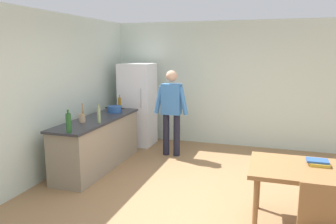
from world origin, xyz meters
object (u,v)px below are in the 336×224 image
(cooking_pot, at_px, (115,109))
(bottle_vinegar_tall, at_px, (99,115))
(utensil_jar, at_px, (82,118))
(bottle_wine_green, at_px, (69,123))
(dining_table, at_px, (312,175))
(bottle_oil_amber, at_px, (120,103))
(person, at_px, (171,107))
(refrigerator, at_px, (138,104))
(book_stack, at_px, (318,162))

(cooking_pot, xyz_separation_m, bottle_vinegar_tall, (0.19, -0.95, 0.08))
(utensil_jar, relative_size, bottle_wine_green, 0.94)
(dining_table, xyz_separation_m, bottle_oil_amber, (-3.46, 2.13, 0.34))
(dining_table, height_order, cooking_pot, cooking_pot)
(person, bearing_deg, refrigerator, 149.77)
(refrigerator, height_order, dining_table, refrigerator)
(cooking_pot, relative_size, bottle_vinegar_tall, 1.25)
(refrigerator, distance_m, person, 1.10)
(person, relative_size, bottle_vinegar_tall, 5.31)
(utensil_jar, height_order, bottle_oil_amber, utensil_jar)
(utensil_jar, bearing_deg, bottle_oil_amber, 89.28)
(dining_table, relative_size, bottle_oil_amber, 5.00)
(refrigerator, xyz_separation_m, bottle_oil_amber, (-0.16, -0.57, 0.12))
(refrigerator, relative_size, person, 1.06)
(bottle_vinegar_tall, xyz_separation_m, book_stack, (3.25, -0.63, -0.25))
(bottle_oil_amber, bearing_deg, utensil_jar, -90.72)
(book_stack, bearing_deg, refrigerator, 142.80)
(bottle_wine_green, bearing_deg, dining_table, -1.46)
(refrigerator, height_order, person, refrigerator)
(cooking_pot, xyz_separation_m, book_stack, (3.44, -1.58, -0.18))
(refrigerator, xyz_separation_m, utensil_jar, (-0.18, -1.96, 0.08))
(utensil_jar, xyz_separation_m, bottle_oil_amber, (0.02, 1.38, 0.04))
(bottle_vinegar_tall, xyz_separation_m, bottle_wine_green, (-0.11, -0.69, 0.01))
(utensil_jar, bearing_deg, refrigerator, 84.87)
(refrigerator, xyz_separation_m, book_stack, (3.37, -2.56, -0.12))
(dining_table, bearing_deg, utensil_jar, 167.93)
(cooking_pot, distance_m, bottle_wine_green, 1.64)
(bottle_oil_amber, bearing_deg, bottle_vinegar_tall, -78.24)
(utensil_jar, bearing_deg, person, 51.27)
(utensil_jar, xyz_separation_m, bottle_vinegar_tall, (0.30, 0.03, 0.06))
(utensil_jar, height_order, book_stack, utensil_jar)
(person, bearing_deg, dining_table, -42.41)
(cooking_pot, xyz_separation_m, utensil_jar, (-0.11, -0.97, 0.02))
(utensil_jar, distance_m, book_stack, 3.60)
(bottle_wine_green, relative_size, book_stack, 1.37)
(refrigerator, distance_m, cooking_pot, 0.99)
(person, relative_size, utensil_jar, 5.31)
(person, xyz_separation_m, utensil_jar, (-1.13, -1.40, 0.00))
(dining_table, xyz_separation_m, bottle_wine_green, (-3.28, 0.08, 0.37))
(utensil_jar, bearing_deg, bottle_wine_green, -73.59)
(person, bearing_deg, bottle_vinegar_tall, -120.98)
(bottle_oil_amber, bearing_deg, refrigerator, 74.61)
(refrigerator, xyz_separation_m, bottle_vinegar_tall, (0.12, -1.93, 0.14))
(utensil_jar, bearing_deg, cooking_pot, 83.61)
(cooking_pot, height_order, bottle_vinegar_tall, bottle_vinegar_tall)
(utensil_jar, bearing_deg, dining_table, -12.07)
(utensil_jar, distance_m, bottle_vinegar_tall, 0.31)
(dining_table, relative_size, bottle_wine_green, 4.12)
(refrigerator, relative_size, cooking_pot, 4.50)
(cooking_pot, relative_size, book_stack, 1.62)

